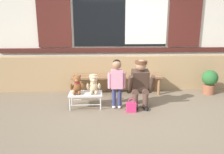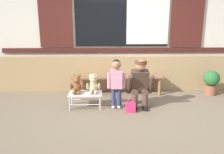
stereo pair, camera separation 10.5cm
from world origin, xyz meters
name	(u,v)px [view 1 (the left image)]	position (x,y,z in m)	size (l,w,h in m)	color
ground_plane	(129,110)	(0.00, 0.00, 0.00)	(60.00, 60.00, 0.00)	#756651
brick_low_wall	(122,73)	(0.00, 1.43, 0.42)	(6.60, 0.25, 0.85)	tan
shop_facade	(120,18)	(0.00, 1.94, 1.76)	(6.74, 0.26, 3.51)	silver
wooden_bench_long	(117,78)	(-0.15, 1.06, 0.37)	(2.10, 0.40, 0.44)	#8E6642
small_display_bench	(86,94)	(-0.83, 0.21, 0.27)	(0.64, 0.36, 0.30)	silver
teddy_bear_plain	(77,85)	(-0.99, 0.21, 0.46)	(0.28, 0.26, 0.36)	brown
teddy_bear_with_hat	(94,84)	(-0.67, 0.22, 0.47)	(0.28, 0.27, 0.36)	#CCB289
child_standing	(117,78)	(-0.23, 0.16, 0.59)	(0.35, 0.18, 0.96)	navy
adult_crouching	(140,83)	(0.24, 0.19, 0.48)	(0.50, 0.49, 0.95)	brown
handbag_on_ground	(131,107)	(0.03, -0.06, 0.10)	(0.18, 0.11, 0.27)	#E53370
potted_plant	(210,81)	(2.02, 0.92, 0.32)	(0.36, 0.36, 0.57)	brown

